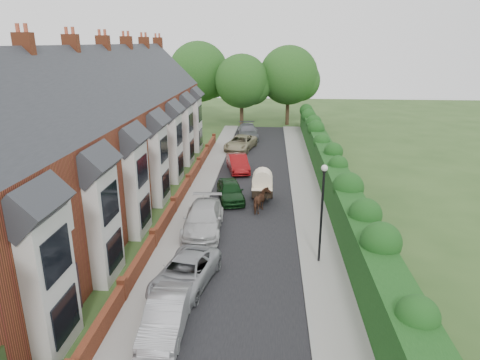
% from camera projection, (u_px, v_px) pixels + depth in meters
% --- Properties ---
extents(ground, '(140.00, 140.00, 0.00)m').
position_uv_depth(ground, '(247.00, 306.00, 18.10)').
color(ground, '#2D4C1E').
rests_on(ground, ground).
extents(road, '(6.00, 58.00, 0.02)m').
position_uv_depth(road, '(249.00, 209.00, 28.57)').
color(road, black).
rests_on(road, ground).
extents(pavement_hedge_side, '(2.20, 58.00, 0.12)m').
position_uv_depth(pavement_hedge_side, '(311.00, 210.00, 28.27)').
color(pavement_hedge_side, gray).
rests_on(pavement_hedge_side, ground).
extents(pavement_house_side, '(1.70, 58.00, 0.12)m').
position_uv_depth(pavement_house_side, '(192.00, 207.00, 28.82)').
color(pavement_house_side, gray).
rests_on(pavement_house_side, ground).
extents(kerb_hedge_side, '(0.18, 58.00, 0.13)m').
position_uv_depth(kerb_hedge_side, '(295.00, 210.00, 28.34)').
color(kerb_hedge_side, gray).
rests_on(kerb_hedge_side, ground).
extents(kerb_house_side, '(0.18, 58.00, 0.13)m').
position_uv_depth(kerb_house_side, '(204.00, 207.00, 28.76)').
color(kerb_house_side, gray).
rests_on(kerb_house_side, ground).
extents(hedge, '(2.10, 58.00, 2.85)m').
position_uv_depth(hedge, '(340.00, 189.00, 27.67)').
color(hedge, '#133711').
rests_on(hedge, ground).
extents(terrace_row, '(9.05, 40.50, 11.50)m').
position_uv_depth(terrace_row, '(85.00, 145.00, 26.95)').
color(terrace_row, brown).
rests_on(terrace_row, ground).
extents(garden_wall_row, '(0.35, 40.35, 1.10)m').
position_uv_depth(garden_wall_row, '(174.00, 206.00, 27.82)').
color(garden_wall_row, brown).
rests_on(garden_wall_row, ground).
extents(lamppost, '(0.32, 0.32, 5.16)m').
position_uv_depth(lamppost, '(322.00, 202.00, 20.65)').
color(lamppost, black).
rests_on(lamppost, ground).
extents(tree_far_left, '(7.14, 6.80, 9.29)m').
position_uv_depth(tree_far_left, '(244.00, 82.00, 54.55)').
color(tree_far_left, '#332316').
rests_on(tree_far_left, ground).
extents(tree_far_right, '(7.98, 7.60, 10.31)m').
position_uv_depth(tree_far_right, '(291.00, 77.00, 55.84)').
color(tree_far_right, '#332316').
rests_on(tree_far_right, ground).
extents(tree_far_back, '(8.40, 8.00, 10.82)m').
position_uv_depth(tree_far_back, '(202.00, 73.00, 57.53)').
color(tree_far_back, '#332316').
rests_on(tree_far_back, ground).
extents(car_silver_a, '(1.51, 4.16, 1.36)m').
position_uv_depth(car_silver_a, '(166.00, 316.00, 16.32)').
color(car_silver_a, '#9E9DA2').
rests_on(car_silver_a, ground).
extents(car_silver_b, '(3.07, 5.11, 1.33)m').
position_uv_depth(car_silver_b, '(185.00, 273.00, 19.43)').
color(car_silver_b, '#97999E').
rests_on(car_silver_b, ground).
extents(car_white, '(2.42, 5.47, 1.56)m').
position_uv_depth(car_white, '(203.00, 219.00, 25.03)').
color(car_white, '#BDBDBD').
rests_on(car_white, ground).
extents(car_green, '(2.56, 4.49, 1.44)m').
position_uv_depth(car_green, '(230.00, 191.00, 29.97)').
color(car_green, black).
rests_on(car_green, ground).
extents(car_red, '(2.46, 4.61, 1.44)m').
position_uv_depth(car_red, '(238.00, 163.00, 36.71)').
color(car_red, maroon).
rests_on(car_red, ground).
extents(car_beige, '(3.51, 5.66, 1.46)m').
position_uv_depth(car_beige, '(241.00, 143.00, 44.03)').
color(car_beige, tan).
rests_on(car_beige, ground).
extents(car_grey, '(2.87, 5.76, 1.61)m').
position_uv_depth(car_grey, '(248.00, 131.00, 49.29)').
color(car_grey, slate).
rests_on(car_grey, ground).
extents(horse, '(1.28, 1.95, 1.51)m').
position_uv_depth(horse, '(261.00, 201.00, 27.90)').
color(horse, '#48281A').
rests_on(horse, ground).
extents(horse_cart, '(1.47, 3.25, 2.34)m').
position_uv_depth(horse_cart, '(262.00, 183.00, 29.56)').
color(horse_cart, black).
rests_on(horse_cart, ground).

